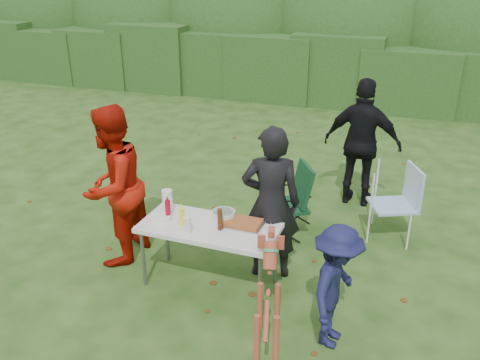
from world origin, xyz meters
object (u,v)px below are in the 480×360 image
(person_black_puffy, at_px, (362,143))
(ketchup_bottle, at_px, (168,210))
(folding_table, at_px, (209,230))
(paper_towel_roll, at_px, (167,201))
(dog, at_px, (268,306))
(person_red_jacket, at_px, (113,186))
(child, at_px, (336,287))
(mustard_bottle, at_px, (182,217))
(beer_bottle, at_px, (220,219))
(lawn_chair, at_px, (393,202))
(person_cook, at_px, (271,203))
(camping_chair, at_px, (285,202))

(person_black_puffy, relative_size, ketchup_bottle, 8.58)
(folding_table, height_order, paper_towel_roll, paper_towel_roll)
(dog, bearing_deg, person_red_jacket, 53.34)
(child, height_order, dog, child)
(child, distance_m, paper_towel_roll, 2.16)
(paper_towel_roll, bearing_deg, mustard_bottle, -38.44)
(beer_bottle, bearing_deg, child, -18.19)
(lawn_chair, distance_m, mustard_bottle, 2.83)
(ketchup_bottle, bearing_deg, person_black_puffy, 57.23)
(mustard_bottle, xyz_separation_m, beer_bottle, (0.42, 0.05, 0.02))
(mustard_bottle, relative_size, ketchup_bottle, 0.91)
(folding_table, bearing_deg, child, -17.55)
(person_red_jacket, xyz_separation_m, child, (2.74, -0.59, -0.34))
(person_red_jacket, relative_size, mustard_bottle, 9.60)
(folding_table, distance_m, mustard_bottle, 0.33)
(dog, height_order, ketchup_bottle, ketchup_bottle)
(lawn_chair, bearing_deg, dog, 45.54)
(child, bearing_deg, person_cook, 51.73)
(folding_table, distance_m, dog, 1.20)
(folding_table, xyz_separation_m, dog, (0.91, -0.74, -0.23))
(person_cook, height_order, paper_towel_roll, person_cook)
(ketchup_bottle, distance_m, paper_towel_roll, 0.19)
(folding_table, xyz_separation_m, lawn_chair, (1.80, 1.81, -0.19))
(mustard_bottle, height_order, beer_bottle, beer_bottle)
(person_black_puffy, distance_m, mustard_bottle, 3.16)
(dog, height_order, camping_chair, camping_chair)
(lawn_chair, relative_size, beer_bottle, 4.12)
(lawn_chair, distance_m, paper_towel_roll, 2.92)
(ketchup_bottle, relative_size, beer_bottle, 0.92)
(dog, bearing_deg, ketchup_bottle, 47.03)
(folding_table, xyz_separation_m, child, (1.47, -0.47, -0.06))
(camping_chair, bearing_deg, lawn_chair, 168.58)
(folding_table, distance_m, person_red_jacket, 1.30)
(person_cook, distance_m, camping_chair, 0.98)
(person_cook, xyz_separation_m, ketchup_bottle, (-1.05, -0.44, -0.05))
(folding_table, height_order, mustard_bottle, mustard_bottle)
(dog, bearing_deg, lawn_chair, -34.14)
(mustard_bottle, distance_m, paper_towel_roll, 0.38)
(person_black_puffy, xyz_separation_m, child, (0.23, -3.16, -0.32))
(person_black_puffy, distance_m, ketchup_bottle, 3.20)
(person_red_jacket, relative_size, lawn_chair, 1.94)
(camping_chair, xyz_separation_m, beer_bottle, (-0.34, -1.36, 0.36))
(child, bearing_deg, paper_towel_roll, 79.60)
(person_cook, height_order, camping_chair, person_cook)
(person_black_puffy, bearing_deg, paper_towel_roll, 57.96)
(child, xyz_separation_m, beer_bottle, (-1.33, 0.44, 0.24))
(child, distance_m, lawn_chair, 2.30)
(person_black_puffy, distance_m, dog, 3.48)
(person_black_puffy, distance_m, camping_chair, 1.62)
(person_black_puffy, distance_m, lawn_chair, 1.13)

